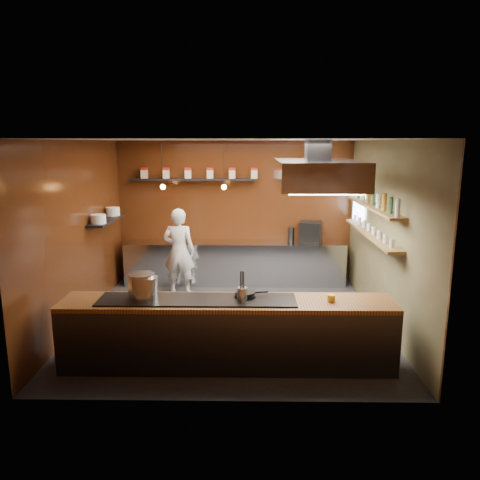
{
  "coord_description": "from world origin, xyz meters",
  "views": [
    {
      "loc": [
        0.26,
        -7.45,
        2.96
      ],
      "look_at": [
        0.13,
        0.4,
        1.32
      ],
      "focal_mm": 35.0,
      "sensor_mm": 36.0,
      "label": 1
    }
  ],
  "objects_px": {
    "stockpot_small": "(146,288)",
    "chef": "(179,251)",
    "extractor_hood": "(317,173)",
    "espresso_machine": "(311,232)",
    "stockpot_large": "(141,286)"
  },
  "relations": [
    {
      "from": "stockpot_small",
      "to": "extractor_hood",
      "type": "bearing_deg",
      "value": 26.57
    },
    {
      "from": "chef",
      "to": "stockpot_small",
      "type": "bearing_deg",
      "value": 94.26
    },
    {
      "from": "extractor_hood",
      "to": "stockpot_large",
      "type": "height_order",
      "value": "extractor_hood"
    },
    {
      "from": "stockpot_small",
      "to": "chef",
      "type": "bearing_deg",
      "value": 90.26
    },
    {
      "from": "extractor_hood",
      "to": "chef",
      "type": "relative_size",
      "value": 1.17
    },
    {
      "from": "stockpot_large",
      "to": "espresso_machine",
      "type": "xyz_separation_m",
      "value": [
        2.73,
        3.8,
        0.01
      ]
    },
    {
      "from": "extractor_hood",
      "to": "espresso_machine",
      "type": "xyz_separation_m",
      "value": [
        0.29,
        2.63,
        -1.39
      ]
    },
    {
      "from": "stockpot_small",
      "to": "chef",
      "type": "xyz_separation_m",
      "value": [
        -0.01,
        3.07,
        -0.23
      ]
    },
    {
      "from": "stockpot_small",
      "to": "espresso_machine",
      "type": "relative_size",
      "value": 0.73
    },
    {
      "from": "stockpot_large",
      "to": "stockpot_small",
      "type": "height_order",
      "value": "stockpot_large"
    },
    {
      "from": "extractor_hood",
      "to": "espresso_machine",
      "type": "distance_m",
      "value": 2.99
    },
    {
      "from": "extractor_hood",
      "to": "stockpot_large",
      "type": "bearing_deg",
      "value": -154.24
    },
    {
      "from": "stockpot_large",
      "to": "extractor_hood",
      "type": "bearing_deg",
      "value": 25.76
    },
    {
      "from": "extractor_hood",
      "to": "stockpot_large",
      "type": "relative_size",
      "value": 5.82
    },
    {
      "from": "stockpot_large",
      "to": "espresso_machine",
      "type": "height_order",
      "value": "espresso_machine"
    }
  ]
}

